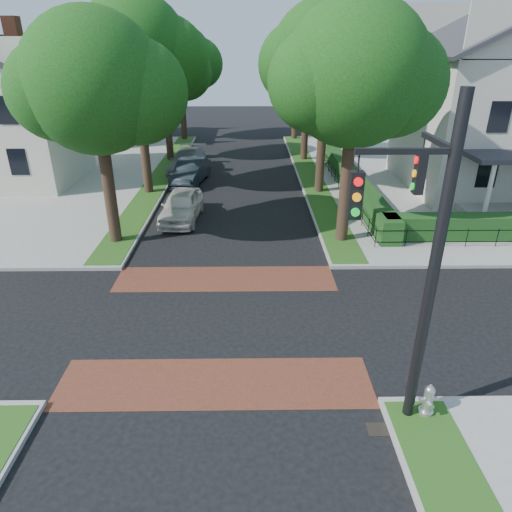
# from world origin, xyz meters

# --- Properties ---
(ground) EXTENTS (120.00, 120.00, 0.00)m
(ground) POSITION_xyz_m (0.00, 0.00, 0.00)
(ground) COLOR black
(ground) RESTS_ON ground
(sidewalk_ne) EXTENTS (30.00, 30.00, 0.15)m
(sidewalk_ne) POSITION_xyz_m (19.50, 19.00, 0.07)
(sidewalk_ne) COLOR gray
(sidewalk_ne) RESTS_ON ground
(crosswalk_far) EXTENTS (9.00, 2.20, 0.01)m
(crosswalk_far) POSITION_xyz_m (0.00, 3.20, 0.01)
(crosswalk_far) COLOR brown
(crosswalk_far) RESTS_ON ground
(crosswalk_near) EXTENTS (9.00, 2.20, 0.01)m
(crosswalk_near) POSITION_xyz_m (0.00, -3.20, 0.01)
(crosswalk_near) COLOR brown
(crosswalk_near) RESTS_ON ground
(storm_drain) EXTENTS (0.65, 0.45, 0.01)m
(storm_drain) POSITION_xyz_m (4.30, -5.00, 0.01)
(storm_drain) COLOR black
(storm_drain) RESTS_ON ground
(grass_strip_ne) EXTENTS (1.60, 29.80, 0.02)m
(grass_strip_ne) POSITION_xyz_m (5.40, 19.10, 0.16)
(grass_strip_ne) COLOR #2B4F16
(grass_strip_ne) RESTS_ON sidewalk_ne
(grass_strip_nw) EXTENTS (1.60, 29.80, 0.02)m
(grass_strip_nw) POSITION_xyz_m (-5.40, 19.10, 0.16)
(grass_strip_nw) COLOR #2B4F16
(grass_strip_nw) RESTS_ON sidewalk_nw
(tree_right_near) EXTENTS (7.75, 6.67, 10.66)m
(tree_right_near) POSITION_xyz_m (5.60, 7.24, 7.63)
(tree_right_near) COLOR black
(tree_right_near) RESTS_ON sidewalk_ne
(tree_right_mid) EXTENTS (8.25, 7.09, 11.22)m
(tree_right_mid) POSITION_xyz_m (5.61, 15.25, 7.99)
(tree_right_mid) COLOR black
(tree_right_mid) RESTS_ON sidewalk_ne
(tree_right_far) EXTENTS (7.25, 6.23, 9.74)m
(tree_right_far) POSITION_xyz_m (5.60, 24.22, 6.91)
(tree_right_far) COLOR black
(tree_right_far) RESTS_ON sidewalk_ne
(tree_right_back) EXTENTS (7.50, 6.45, 10.20)m
(tree_right_back) POSITION_xyz_m (5.60, 33.23, 7.27)
(tree_right_back) COLOR black
(tree_right_back) RESTS_ON sidewalk_ne
(tree_left_near) EXTENTS (7.50, 6.45, 10.20)m
(tree_left_near) POSITION_xyz_m (-5.40, 7.23, 7.27)
(tree_left_near) COLOR black
(tree_left_near) RESTS_ON sidewalk_nw
(tree_left_mid) EXTENTS (8.00, 6.88, 11.48)m
(tree_left_mid) POSITION_xyz_m (-5.39, 15.24, 8.34)
(tree_left_mid) COLOR black
(tree_left_mid) RESTS_ON sidewalk_nw
(tree_left_far) EXTENTS (7.00, 6.02, 9.86)m
(tree_left_far) POSITION_xyz_m (-5.40, 24.22, 7.12)
(tree_left_far) COLOR black
(tree_left_far) RESTS_ON sidewalk_nw
(tree_left_back) EXTENTS (7.75, 6.66, 10.44)m
(tree_left_back) POSITION_xyz_m (-5.40, 33.24, 7.41)
(tree_left_back) COLOR black
(tree_left_back) RESTS_ON sidewalk_nw
(hedge_main_road) EXTENTS (1.00, 18.00, 1.20)m
(hedge_main_road) POSITION_xyz_m (7.70, 15.00, 0.75)
(hedge_main_road) COLOR #184417
(hedge_main_road) RESTS_ON sidewalk_ne
(fence_main_road) EXTENTS (0.06, 18.00, 0.90)m
(fence_main_road) POSITION_xyz_m (6.90, 15.00, 0.60)
(fence_main_road) COLOR black
(fence_main_road) RESTS_ON sidewalk_ne
(house_left_far) EXTENTS (10.00, 9.00, 10.14)m
(house_left_far) POSITION_xyz_m (-15.49, 31.99, 5.04)
(house_left_far) COLOR beige
(house_left_far) RESTS_ON sidewalk_nw
(traffic_signal) EXTENTS (2.17, 2.00, 8.00)m
(traffic_signal) POSITION_xyz_m (4.89, -4.41, 4.71)
(traffic_signal) COLOR black
(traffic_signal) RESTS_ON sidewalk_se
(parked_car_front) EXTENTS (2.23, 4.90, 1.63)m
(parked_car_front) POSITION_xyz_m (-2.71, 10.19, 0.82)
(parked_car_front) COLOR beige
(parked_car_front) RESTS_ON ground
(parked_car_middle) EXTENTS (2.48, 5.12, 1.62)m
(parked_car_middle) POSITION_xyz_m (-3.07, 17.56, 0.81)
(parked_car_middle) COLOR #1C242B
(parked_car_middle) RESTS_ON ground
(parked_car_rear) EXTENTS (2.70, 5.95, 1.69)m
(parked_car_rear) POSITION_xyz_m (-3.60, 20.34, 0.85)
(parked_car_rear) COLOR slate
(parked_car_rear) RESTS_ON ground
(fire_hydrant) EXTENTS (0.50, 0.52, 0.92)m
(fire_hydrant) POSITION_xyz_m (5.57, -4.61, 0.59)
(fire_hydrant) COLOR #AFAFB1
(fire_hydrant) RESTS_ON sidewalk_se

